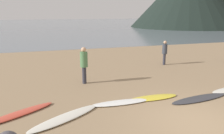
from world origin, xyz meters
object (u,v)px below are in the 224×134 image
at_px(surfboard_5, 153,98).
at_px(person_0, 84,62).
at_px(surfboard_4, 121,102).
at_px(surfboard_6, 200,98).
at_px(surfboard_2, 18,114).
at_px(person_2, 165,51).
at_px(surfboard_3, 65,118).

height_order(surfboard_5, person_0, person_0).
relative_size(surfboard_4, surfboard_6, 0.84).
height_order(surfboard_2, person_0, person_0).
xyz_separation_m(surfboard_6, person_0, (-3.88, 3.44, 1.00)).
relative_size(surfboard_2, person_2, 1.67).
bearing_deg(surfboard_2, person_0, 13.71).
relative_size(surfboard_3, surfboard_4, 1.18).
bearing_deg(surfboard_4, person_0, 106.63).
bearing_deg(person_2, person_0, -33.57).
relative_size(surfboard_2, surfboard_3, 0.97).
bearing_deg(surfboard_5, surfboard_4, -176.91).
distance_m(surfboard_6, person_0, 5.28).
bearing_deg(surfboard_3, surfboard_6, -29.53).
bearing_deg(person_2, surfboard_2, -24.83).
bearing_deg(surfboard_4, surfboard_2, 179.50).
height_order(surfboard_2, surfboard_6, surfboard_2).
relative_size(surfboard_5, person_0, 1.20).
relative_size(surfboard_4, surfboard_5, 1.08).
bearing_deg(person_0, surfboard_5, 29.44).
relative_size(surfboard_2, surfboard_5, 1.24).
bearing_deg(surfboard_5, person_2, 54.90).
bearing_deg(surfboard_6, person_2, 65.67).
distance_m(surfboard_4, surfboard_6, 3.14).
relative_size(surfboard_2, surfboard_6, 0.97).
height_order(surfboard_3, surfboard_5, surfboard_3).
height_order(surfboard_4, person_2, person_2).
xyz_separation_m(surfboard_2, person_2, (8.50, 5.13, 0.87)).
distance_m(surfboard_3, person_0, 3.89).
height_order(surfboard_4, person_0, person_0).
relative_size(surfboard_2, person_0, 1.49).
height_order(surfboard_2, person_2, person_2).
xyz_separation_m(surfboard_2, surfboard_4, (3.57, -0.12, -0.01)).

